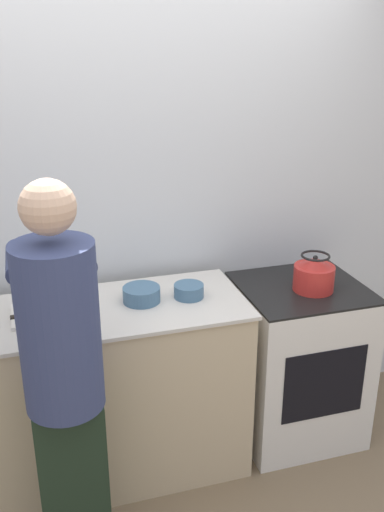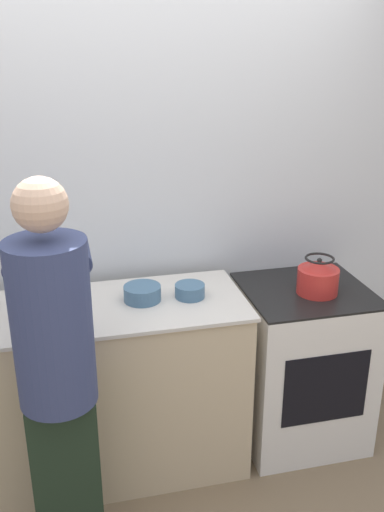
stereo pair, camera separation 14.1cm
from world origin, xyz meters
name	(u,v)px [view 2 (the right image)]	position (x,y,z in m)	size (l,w,h in m)	color
ground_plane	(170,493)	(0.00, 0.00, 0.00)	(12.00, 12.00, 0.00)	#7A664C
wall_back	(141,205)	(0.00, 0.67, 1.30)	(8.00, 0.05, 2.60)	silver
counter	(88,392)	(-0.35, 0.28, 0.47)	(1.57, 0.59, 0.93)	#C6B28E
oven	(301,364)	(0.80, 0.30, 0.45)	(0.65, 0.61, 0.89)	silver
person	(57,369)	(-0.48, -0.21, 0.92)	(0.34, 0.58, 1.69)	black
cutting_board	(47,309)	(-0.51, 0.29, 0.94)	(0.30, 0.25, 0.02)	silver
knife	(36,310)	(-0.56, 0.27, 0.95)	(0.23, 0.04, 0.01)	silver
kettle	(318,278)	(0.83, 0.25, 0.98)	(0.21, 0.21, 0.20)	red
bowl_prep	(142,293)	(-0.06, 0.30, 0.97)	(0.18, 0.18, 0.07)	#426684
bowl_mixing	(190,291)	(0.17, 0.29, 0.96)	(0.15, 0.15, 0.07)	#426684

